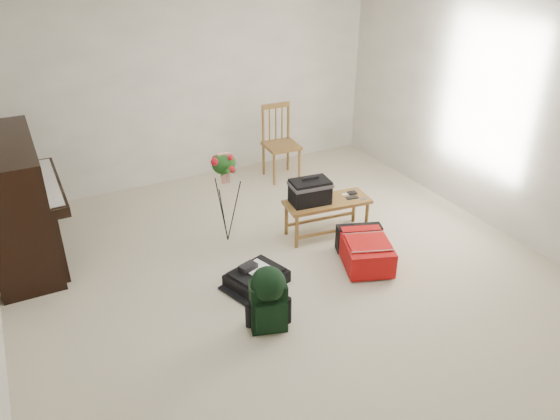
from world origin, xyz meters
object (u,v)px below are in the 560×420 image
dining_chair (280,143)px  green_backpack (269,296)px  piano (17,205)px  black_duffel (257,277)px  flower_stand (226,198)px  bench (316,195)px  red_suitcase (362,248)px

dining_chair → green_backpack: (-1.49, -2.70, -0.14)m
piano → dining_chair: size_ratio=1.56×
black_duffel → flower_stand: flower_stand is taller
bench → green_backpack: bench is taller
bench → green_backpack: (-1.11, -1.14, -0.17)m
red_suitcase → black_duffel: size_ratio=1.28×
red_suitcase → flower_stand: flower_stand is taller
dining_chair → flower_stand: flower_stand is taller
red_suitcase → green_backpack: (-1.28, -0.49, 0.18)m
piano → flower_stand: 2.02m
red_suitcase → piano: bearing=171.6°
piano → flower_stand: size_ratio=1.45×
piano → green_backpack: piano is taller
red_suitcase → flower_stand: 1.49m
black_duffel → red_suitcase: bearing=-24.9°
piano → green_backpack: bearing=-51.1°
piano → dining_chair: bearing=10.9°
dining_chair → red_suitcase: (-0.21, -2.21, -0.32)m
piano → flower_stand: piano is taller
dining_chair → black_duffel: 2.50m
bench → black_duffel: 1.15m
black_duffel → bench: bearing=10.4°
piano → dining_chair: 3.24m
bench → black_duffel: size_ratio=1.54×
dining_chair → red_suitcase: size_ratio=1.23×
red_suitcase → black_duffel: bearing=-166.4°
green_backpack → dining_chair: bearing=78.0°
black_duffel → green_backpack: (-0.17, -0.62, 0.25)m
green_backpack → flower_stand: 1.52m
flower_stand → red_suitcase: bearing=-30.6°
piano → black_duffel: size_ratio=2.45×
dining_chair → black_duffel: size_ratio=1.57×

